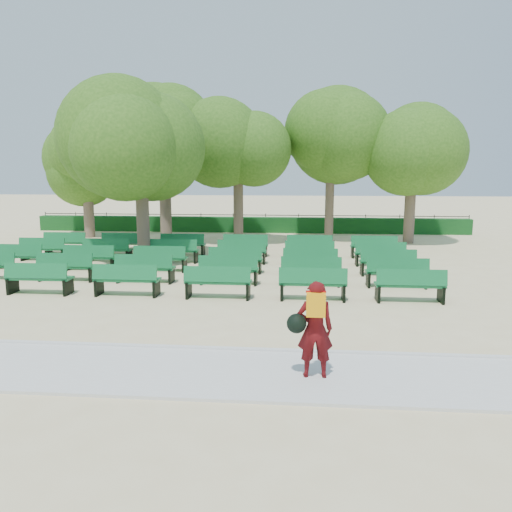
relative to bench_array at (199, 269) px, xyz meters
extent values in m
plane|color=beige|center=(0.58, -1.78, -0.10)|extent=(120.00, 120.00, 0.00)
cube|color=silver|center=(0.58, -9.18, -0.07)|extent=(30.00, 2.20, 0.06)
cube|color=silver|center=(0.58, -8.03, -0.05)|extent=(30.00, 0.12, 0.10)
cube|color=#134A1A|center=(0.58, 12.22, 0.35)|extent=(26.00, 0.70, 0.90)
cube|color=#126934|center=(0.00, 0.02, 0.38)|extent=(1.92, 0.55, 0.06)
cube|color=#126934|center=(0.00, -0.21, 0.65)|extent=(1.92, 0.16, 0.45)
cylinder|color=brown|center=(-2.51, 1.53, 1.46)|extent=(0.50, 0.50, 3.11)
ellipsoid|color=#3A671B|center=(-2.51, 1.53, 4.35)|extent=(4.84, 4.84, 4.36)
imported|color=#4E0B0D|center=(3.96, -9.23, 0.82)|extent=(0.65, 0.45, 1.72)
cube|color=#FCA00D|center=(3.96, -9.42, 1.32)|extent=(0.32, 0.16, 0.40)
sphere|color=black|center=(3.64, -9.28, 0.94)|extent=(0.34, 0.34, 0.34)
camera|label=1|loc=(3.68, -17.62, 3.54)|focal=35.00mm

